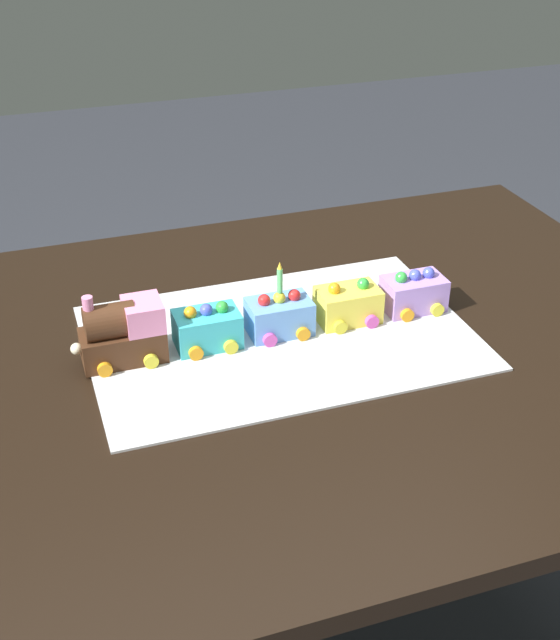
% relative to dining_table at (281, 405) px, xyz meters
% --- Properties ---
extents(dining_table, '(1.40, 1.00, 0.74)m').
position_rel_dining_table_xyz_m(dining_table, '(0.00, 0.00, 0.00)').
color(dining_table, black).
rests_on(dining_table, ground).
extents(cake_board, '(0.60, 0.40, 0.00)m').
position_rel_dining_table_xyz_m(cake_board, '(0.01, 0.03, 0.11)').
color(cake_board, silver).
rests_on(cake_board, dining_table).
extents(cake_locomotive, '(0.14, 0.08, 0.12)m').
position_rel_dining_table_xyz_m(cake_locomotive, '(-0.23, 0.05, 0.16)').
color(cake_locomotive, '#472816').
rests_on(cake_locomotive, cake_board).
extents(cake_car_flatbed_turquoise, '(0.10, 0.08, 0.07)m').
position_rel_dining_table_xyz_m(cake_car_flatbed_turquoise, '(-0.10, 0.05, 0.14)').
color(cake_car_flatbed_turquoise, '#38B7C6').
rests_on(cake_car_flatbed_turquoise, cake_board).
extents(cake_car_caboose_sky_blue, '(0.10, 0.08, 0.07)m').
position_rel_dining_table_xyz_m(cake_car_caboose_sky_blue, '(0.01, 0.05, 0.14)').
color(cake_car_caboose_sky_blue, '#669EEA').
rests_on(cake_car_caboose_sky_blue, cake_board).
extents(cake_car_hopper_lemon, '(0.10, 0.08, 0.07)m').
position_rel_dining_table_xyz_m(cake_car_hopper_lemon, '(0.13, 0.05, 0.14)').
color(cake_car_hopper_lemon, '#F4E04C').
rests_on(cake_car_hopper_lemon, cake_board).
extents(cake_car_tanker_lavender, '(0.10, 0.08, 0.07)m').
position_rel_dining_table_xyz_m(cake_car_tanker_lavender, '(0.25, 0.05, 0.14)').
color(cake_car_tanker_lavender, '#AD84E0').
rests_on(cake_car_tanker_lavender, cake_board).
extents(birthday_candle, '(0.01, 0.01, 0.05)m').
position_rel_dining_table_xyz_m(birthday_candle, '(0.01, 0.05, 0.21)').
color(birthday_candle, '#66D872').
rests_on(birthday_candle, cake_car_caboose_sky_blue).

